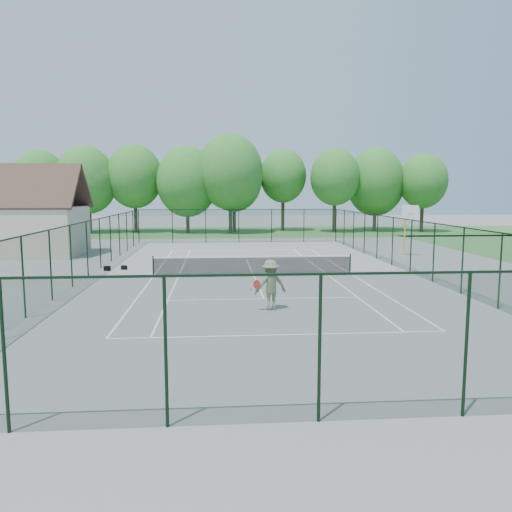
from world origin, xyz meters
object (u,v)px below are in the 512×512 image
(tennis_net, at_px, (253,264))
(tennis_player, at_px, (271,285))
(basketball_goal, at_px, (408,220))
(sports_bag_a, at_px, (107,268))

(tennis_net, bearing_deg, tennis_player, -89.53)
(tennis_net, distance_m, basketball_goal, 13.94)
(sports_bag_a, bearing_deg, tennis_net, 1.77)
(tennis_net, height_order, basketball_goal, basketball_goal)
(basketball_goal, height_order, tennis_player, basketball_goal)
(tennis_net, relative_size, sports_bag_a, 31.69)
(basketball_goal, xyz_separation_m, sports_bag_a, (-20.08, -5.35, -2.43))
(basketball_goal, height_order, sports_bag_a, basketball_goal)
(tennis_net, relative_size, tennis_player, 5.37)
(basketball_goal, bearing_deg, sports_bag_a, -165.08)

